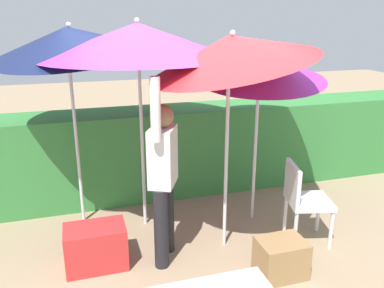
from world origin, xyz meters
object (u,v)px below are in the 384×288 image
(umbrella_rainbow, at_px, (138,41))
(umbrella_yellow, at_px, (231,51))
(person_vendor, at_px, (163,173))
(umbrella_navy, at_px, (68,41))
(cooler_box, at_px, (96,247))
(umbrella_orange, at_px, (261,68))
(chair_plastic, at_px, (303,198))
(crate_cardboard, at_px, (281,258))

(umbrella_rainbow, height_order, umbrella_yellow, umbrella_yellow)
(umbrella_yellow, bearing_deg, person_vendor, -177.01)
(umbrella_rainbow, height_order, umbrella_navy, umbrella_navy)
(umbrella_navy, distance_m, cooler_box, 2.12)
(person_vendor, xyz_separation_m, cooler_box, (-0.67, 0.06, -0.72))
(person_vendor, bearing_deg, umbrella_rainbow, 95.32)
(umbrella_orange, bearing_deg, person_vendor, -157.08)
(person_vendor, distance_m, cooler_box, 0.99)
(umbrella_yellow, relative_size, chair_plastic, 2.66)
(crate_cardboard, bearing_deg, umbrella_orange, 77.70)
(umbrella_orange, xyz_separation_m, umbrella_yellow, (-0.56, -0.48, 0.23))
(person_vendor, bearing_deg, umbrella_yellow, 2.99)
(umbrella_rainbow, distance_m, cooler_box, 2.11)
(umbrella_orange, xyz_separation_m, cooler_box, (-1.90, -0.46, -1.60))
(umbrella_navy, height_order, chair_plastic, umbrella_navy)
(umbrella_rainbow, xyz_separation_m, chair_plastic, (1.57, -0.85, -1.60))
(person_vendor, distance_m, chair_plastic, 1.56)
(umbrella_navy, xyz_separation_m, cooler_box, (0.08, -0.96, -1.89))
(umbrella_navy, height_order, cooler_box, umbrella_navy)
(person_vendor, relative_size, chair_plastic, 2.11)
(person_vendor, bearing_deg, chair_plastic, -3.70)
(cooler_box, bearing_deg, crate_cardboard, -21.24)
(umbrella_rainbow, distance_m, person_vendor, 1.40)
(person_vendor, bearing_deg, cooler_box, 175.05)
(umbrella_yellow, bearing_deg, chair_plastic, -9.07)
(umbrella_navy, bearing_deg, umbrella_rainbow, -21.39)
(umbrella_orange, height_order, cooler_box, umbrella_orange)
(cooler_box, relative_size, crate_cardboard, 1.32)
(person_vendor, bearing_deg, umbrella_navy, 126.43)
(cooler_box, bearing_deg, umbrella_orange, 13.62)
(person_vendor, distance_m, crate_cardboard, 1.37)
(umbrella_navy, bearing_deg, umbrella_orange, -14.22)
(umbrella_orange, distance_m, crate_cardboard, 1.99)
(umbrella_navy, xyz_separation_m, chair_plastic, (2.25, -1.12, -1.59))
(umbrella_yellow, xyz_separation_m, umbrella_navy, (-1.42, 0.99, 0.06))
(umbrella_rainbow, relative_size, umbrella_yellow, 0.99)
(person_vendor, bearing_deg, crate_cardboard, -30.75)
(crate_cardboard, bearing_deg, cooler_box, 158.76)
(umbrella_rainbow, bearing_deg, cooler_box, -130.98)
(umbrella_rainbow, xyz_separation_m, person_vendor, (0.07, -0.75, -1.18))
(umbrella_navy, height_order, person_vendor, umbrella_navy)
(umbrella_yellow, xyz_separation_m, cooler_box, (-1.34, 0.02, -1.83))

